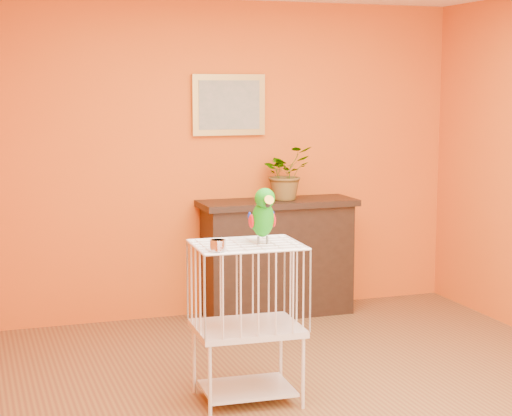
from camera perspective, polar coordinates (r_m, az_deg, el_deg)
name	(u,v)px	position (r m, az deg, el deg)	size (l,w,h in m)	color
ground	(337,402)	(5.35, 5.44, -12.76)	(4.50, 4.50, 0.00)	brown
room_shell	(341,142)	(5.01, 5.68, 4.43)	(4.50, 4.50, 4.50)	#D35813
console_cabinet	(277,257)	(7.15, 1.42, -3.31)	(1.31, 0.47, 0.97)	black
potted_plant	(287,179)	(7.03, 2.11, 1.92)	(0.40, 0.45, 0.35)	#26722D
framed_picture	(229,105)	(7.08, -1.82, 6.88)	(0.62, 0.04, 0.50)	#B39040
birdcage	(247,320)	(5.19, -0.60, -7.49)	(0.65, 0.51, 0.97)	silver
feed_cup	(218,245)	(4.86, -2.56, -2.50)	(0.09, 0.09, 0.06)	silver
parrot	(263,215)	(5.06, 0.46, -0.48)	(0.17, 0.30, 0.34)	#59544C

